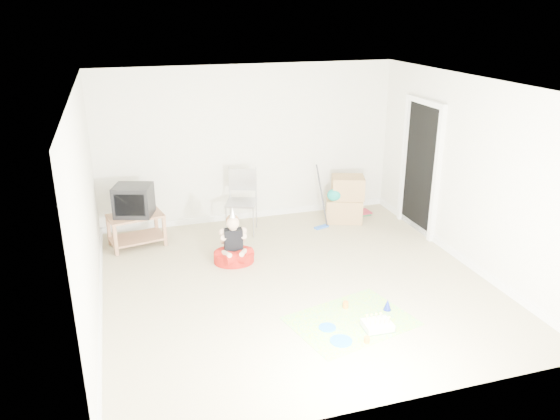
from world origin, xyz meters
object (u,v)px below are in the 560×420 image
object	(u,v)px
tv_stand	(136,227)
seated_woman	(234,250)
folding_chair	(241,203)
birthday_cake	(377,326)
crt_tv	(134,200)
cardboard_boxes	(345,200)

from	to	relation	value
tv_stand	seated_woman	distance (m)	1.64
folding_chair	seated_woman	size ratio (longest dim) A/B	1.26
folding_chair	seated_woman	xyz separation A→B (m)	(-0.36, -1.05, -0.33)
birthday_cake	folding_chair	bearing A→B (deg)	104.29
tv_stand	seated_woman	size ratio (longest dim) A/B	1.06
tv_stand	crt_tv	xyz separation A→B (m)	(0.00, 0.00, 0.44)
tv_stand	crt_tv	size ratio (longest dim) A/B	1.64
cardboard_boxes	birthday_cake	distance (m)	3.40
tv_stand	birthday_cake	bearing A→B (deg)	-52.17
tv_stand	seated_woman	bearing A→B (deg)	-37.88
crt_tv	seated_woman	bearing A→B (deg)	-20.05
folding_chair	birthday_cake	world-z (taller)	folding_chair
cardboard_boxes	seated_woman	size ratio (longest dim) A/B	0.93
tv_stand	crt_tv	distance (m)	0.44
folding_chair	cardboard_boxes	size ratio (longest dim) A/B	1.35
tv_stand	crt_tv	bearing A→B (deg)	0.00
cardboard_boxes	birthday_cake	world-z (taller)	cardboard_boxes
crt_tv	folding_chair	size ratio (longest dim) A/B	0.52
tv_stand	seated_woman	xyz separation A→B (m)	(1.29, -1.00, -0.11)
crt_tv	folding_chair	world-z (taller)	folding_chair
tv_stand	birthday_cake	distance (m)	4.05
seated_woman	birthday_cake	bearing A→B (deg)	-61.51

